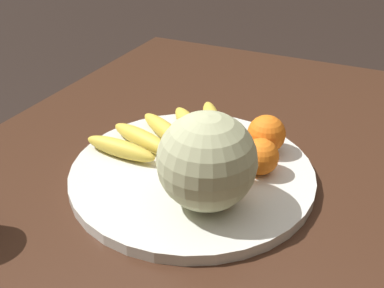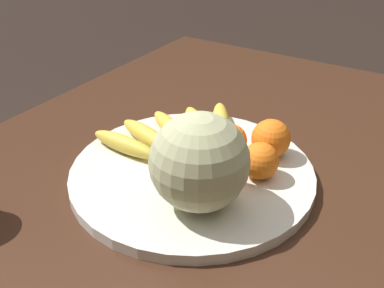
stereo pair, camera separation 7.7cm
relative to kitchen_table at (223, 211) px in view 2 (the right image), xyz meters
name	(u,v)px [view 2 (the right image)]	position (x,y,z in m)	size (l,w,h in m)	color
kitchen_table	(223,211)	(0.00, 0.00, 0.00)	(1.28, 1.01, 0.77)	#3D2316
fruit_bowl	(192,172)	(-0.06, 0.04, 0.12)	(0.43, 0.43, 0.02)	silver
melon	(199,162)	(-0.14, -0.03, 0.20)	(0.15, 0.15, 0.15)	#B2B789
banana_bunch	(175,131)	(0.01, 0.12, 0.14)	(0.27, 0.24, 0.03)	brown
orange_front_left	(233,141)	(0.02, 0.00, 0.15)	(0.06, 0.06, 0.06)	orange
orange_front_right	(260,161)	(-0.02, -0.08, 0.16)	(0.06, 0.06, 0.06)	orange
orange_mid_center	(209,153)	(-0.04, 0.01, 0.15)	(0.06, 0.06, 0.06)	orange
orange_back_left	(271,138)	(0.05, -0.06, 0.16)	(0.07, 0.07, 0.07)	orange
produce_tag	(228,170)	(-0.03, -0.02, 0.13)	(0.10, 0.05, 0.00)	white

